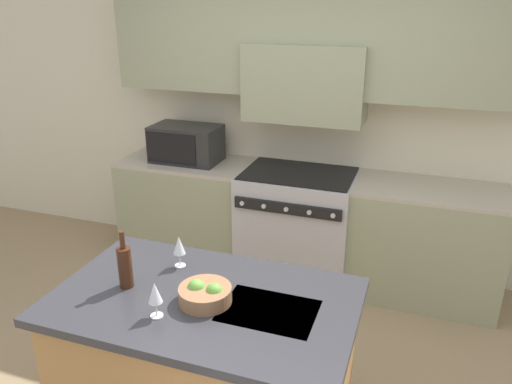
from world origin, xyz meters
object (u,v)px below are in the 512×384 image
at_px(microwave, 186,144).
at_px(fruit_bowl, 205,294).
at_px(wine_bottle, 125,266).
at_px(wine_glass_near, 155,294).
at_px(wine_glass_far, 179,247).
at_px(range_stove, 297,225).

xyz_separation_m(microwave, fruit_bowl, (1.07, -1.93, -0.12)).
xyz_separation_m(microwave, wine_bottle, (0.64, -1.94, -0.05)).
bearing_deg(wine_bottle, microwave, 108.20).
bearing_deg(microwave, wine_glass_near, -66.77).
distance_m(microwave, wine_glass_near, 2.30).
bearing_deg(wine_glass_near, wine_bottle, 146.90).
bearing_deg(fruit_bowl, wine_glass_far, 136.15).
xyz_separation_m(wine_bottle, wine_glass_far, (0.16, 0.26, 0.00)).
height_order(range_stove, wine_bottle, wine_bottle).
distance_m(wine_glass_far, fruit_bowl, 0.38).
distance_m(range_stove, wine_glass_far, 1.77).
xyz_separation_m(microwave, wine_glass_near, (0.91, -2.11, -0.04)).
distance_m(range_stove, wine_glass_near, 2.18).
xyz_separation_m(microwave, wine_glass_far, (0.80, -1.67, -0.04)).
xyz_separation_m(range_stove, wine_glass_near, (-0.11, -2.10, 0.58)).
bearing_deg(wine_glass_near, range_stove, 86.88).
height_order(range_stove, microwave, microwave).
bearing_deg(fruit_bowl, range_stove, 91.31).
bearing_deg(microwave, range_stove, -1.04).
relative_size(wine_glass_near, wine_glass_far, 1.00).
relative_size(microwave, wine_glass_far, 3.34).
bearing_deg(wine_glass_near, fruit_bowl, 48.95).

